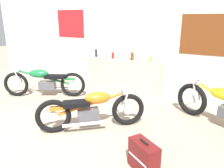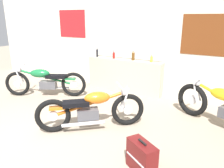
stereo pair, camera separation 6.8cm
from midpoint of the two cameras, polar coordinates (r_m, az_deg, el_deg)
ground_plane at (r=3.98m, az=-22.44°, el=-15.03°), size 24.00×24.00×0.00m
wall_back at (r=6.21m, az=3.12°, el=11.30°), size 10.00×0.07×2.80m
sill_counter at (r=6.16m, az=3.47°, el=2.26°), size 2.19×0.28×0.91m
bottle_leftmost at (r=6.43m, az=-3.59°, el=8.18°), size 0.06×0.06×0.28m
bottle_left_center at (r=6.17m, az=0.79°, el=7.58°), size 0.07×0.07×0.22m
bottle_center at (r=5.95m, az=5.89°, el=7.41°), size 0.08×0.08×0.28m
bottle_right_center at (r=5.76m, az=10.61°, el=6.48°), size 0.07×0.07×0.19m
motorcycle_green at (r=6.02m, az=-16.71°, el=0.71°), size 1.95×1.12×0.82m
motorcycle_orange at (r=4.09m, az=-4.93°, el=-6.55°), size 1.59×1.42×0.80m
hard_case_darkred at (r=3.13m, az=8.37°, el=-18.42°), size 0.50×0.42×0.46m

